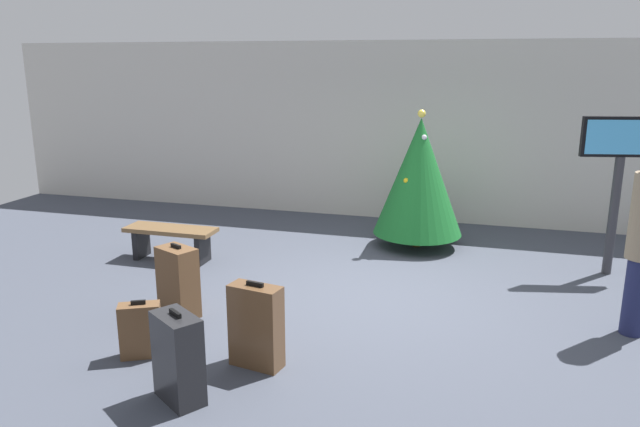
{
  "coord_description": "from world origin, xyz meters",
  "views": [
    {
      "loc": [
        1.28,
        -6.76,
        2.79
      ],
      "look_at": [
        -0.74,
        0.33,
        0.9
      ],
      "focal_mm": 33.72,
      "sensor_mm": 36.0,
      "label": 1
    }
  ],
  "objects_px": {
    "flight_info_kiosk": "(620,163)",
    "waiting_bench": "(171,236)",
    "suitcase_3": "(178,358)",
    "suitcase_1": "(178,282)",
    "holiday_tree": "(419,177)",
    "suitcase_0": "(256,326)",
    "suitcase_2": "(140,330)"
  },
  "relations": [
    {
      "from": "flight_info_kiosk",
      "to": "waiting_bench",
      "type": "relative_size",
      "value": 1.6
    },
    {
      "from": "flight_info_kiosk",
      "to": "suitcase_3",
      "type": "relative_size",
      "value": 2.6
    },
    {
      "from": "suitcase_1",
      "to": "holiday_tree",
      "type": "bearing_deg",
      "value": 56.14
    },
    {
      "from": "flight_info_kiosk",
      "to": "suitcase_0",
      "type": "bearing_deg",
      "value": -134.64
    },
    {
      "from": "holiday_tree",
      "to": "waiting_bench",
      "type": "distance_m",
      "value": 3.74
    },
    {
      "from": "suitcase_1",
      "to": "suitcase_2",
      "type": "relative_size",
      "value": 1.45
    },
    {
      "from": "waiting_bench",
      "to": "suitcase_0",
      "type": "height_order",
      "value": "suitcase_0"
    },
    {
      "from": "suitcase_0",
      "to": "flight_info_kiosk",
      "type": "bearing_deg",
      "value": 45.36
    },
    {
      "from": "flight_info_kiosk",
      "to": "suitcase_0",
      "type": "height_order",
      "value": "flight_info_kiosk"
    },
    {
      "from": "holiday_tree",
      "to": "waiting_bench",
      "type": "xyz_separation_m",
      "value": [
        -3.3,
        -1.62,
        -0.74
      ]
    },
    {
      "from": "holiday_tree",
      "to": "waiting_bench",
      "type": "bearing_deg",
      "value": -153.88
    },
    {
      "from": "suitcase_0",
      "to": "suitcase_1",
      "type": "xyz_separation_m",
      "value": [
        -1.26,
        0.82,
        0.0
      ]
    },
    {
      "from": "waiting_bench",
      "to": "suitcase_0",
      "type": "xyz_separation_m",
      "value": [
        2.32,
        -2.54,
        0.05
      ]
    },
    {
      "from": "suitcase_0",
      "to": "suitcase_2",
      "type": "xyz_separation_m",
      "value": [
        -1.14,
        -0.13,
        -0.13
      ]
    },
    {
      "from": "waiting_bench",
      "to": "suitcase_1",
      "type": "relative_size",
      "value": 1.56
    },
    {
      "from": "suitcase_1",
      "to": "suitcase_0",
      "type": "bearing_deg",
      "value": -33.21
    },
    {
      "from": "flight_info_kiosk",
      "to": "suitcase_0",
      "type": "distance_m",
      "value": 5.23
    },
    {
      "from": "holiday_tree",
      "to": "suitcase_3",
      "type": "relative_size",
      "value": 2.59
    },
    {
      "from": "holiday_tree",
      "to": "suitcase_1",
      "type": "bearing_deg",
      "value": -123.86
    },
    {
      "from": "suitcase_0",
      "to": "suitcase_3",
      "type": "height_order",
      "value": "suitcase_0"
    },
    {
      "from": "flight_info_kiosk",
      "to": "waiting_bench",
      "type": "bearing_deg",
      "value": -169.47
    },
    {
      "from": "flight_info_kiosk",
      "to": "suitcase_3",
      "type": "bearing_deg",
      "value": -132.46
    },
    {
      "from": "flight_info_kiosk",
      "to": "suitcase_1",
      "type": "distance_m",
      "value": 5.71
    },
    {
      "from": "suitcase_2",
      "to": "waiting_bench",
      "type": "bearing_deg",
      "value": 113.73
    },
    {
      "from": "suitcase_0",
      "to": "suitcase_2",
      "type": "bearing_deg",
      "value": -173.35
    },
    {
      "from": "suitcase_1",
      "to": "suitcase_3",
      "type": "height_order",
      "value": "suitcase_1"
    },
    {
      "from": "holiday_tree",
      "to": "suitcase_0",
      "type": "bearing_deg",
      "value": -103.25
    },
    {
      "from": "suitcase_2",
      "to": "flight_info_kiosk",
      "type": "bearing_deg",
      "value": 38.53
    },
    {
      "from": "suitcase_2",
      "to": "suitcase_3",
      "type": "height_order",
      "value": "suitcase_3"
    },
    {
      "from": "waiting_bench",
      "to": "suitcase_3",
      "type": "xyz_separation_m",
      "value": [
        1.91,
        -3.27,
        0.03
      ]
    },
    {
      "from": "waiting_bench",
      "to": "suitcase_0",
      "type": "bearing_deg",
      "value": -47.61
    },
    {
      "from": "suitcase_0",
      "to": "suitcase_1",
      "type": "height_order",
      "value": "suitcase_1"
    }
  ]
}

